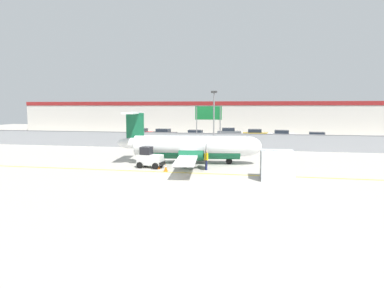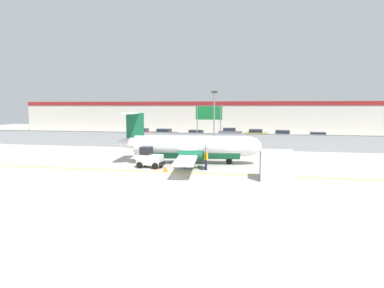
# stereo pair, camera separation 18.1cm
# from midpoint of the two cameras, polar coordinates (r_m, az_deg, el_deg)

# --- Properties ---
(ground_plane) EXTENTS (140.00, 140.00, 0.01)m
(ground_plane) POSITION_cam_midpoint_polar(r_m,az_deg,el_deg) (28.39, -1.36, -4.80)
(ground_plane) COLOR #ADA89E
(perimeter_fence) EXTENTS (98.00, 0.10, 2.10)m
(perimeter_fence) POSITION_cam_midpoint_polar(r_m,az_deg,el_deg) (43.83, 3.21, 0.57)
(perimeter_fence) COLOR gray
(perimeter_fence) RESTS_ON ground
(parking_lot_strip) EXTENTS (98.00, 17.00, 0.12)m
(parking_lot_strip) POSITION_cam_midpoint_polar(r_m,az_deg,el_deg) (55.29, 4.88, 0.64)
(parking_lot_strip) COLOR #38383A
(parking_lot_strip) RESTS_ON ground
(background_building) EXTENTS (91.00, 8.10, 6.50)m
(background_building) POSITION_cam_midpoint_polar(r_m,az_deg,el_deg) (73.46, 6.53, 4.51)
(background_building) COLOR beige
(background_building) RESTS_ON ground
(commuter_airplane) EXTENTS (13.84, 16.08, 4.92)m
(commuter_airplane) POSITION_cam_midpoint_polar(r_m,az_deg,el_deg) (32.52, 0.24, -0.54)
(commuter_airplane) COLOR white
(commuter_airplane) RESTS_ON ground
(baggage_tug) EXTENTS (2.44, 1.61, 1.88)m
(baggage_tug) POSITION_cam_midpoint_polar(r_m,az_deg,el_deg) (30.83, -6.93, -2.36)
(baggage_tug) COLOR silver
(baggage_tug) RESTS_ON ground
(ground_crew_worker) EXTENTS (0.44, 0.54, 1.70)m
(ground_crew_worker) POSITION_cam_midpoint_polar(r_m,az_deg,el_deg) (29.54, 2.51, -2.51)
(ground_crew_worker) COLOR #191E4C
(ground_crew_worker) RESTS_ON ground
(cargo_container) EXTENTS (2.50, 2.12, 2.20)m
(cargo_container) POSITION_cam_midpoint_polar(r_m,az_deg,el_deg) (26.29, 14.11, -3.46)
(cargo_container) COLOR silver
(cargo_container) RESTS_ON ground
(traffic_cone_near_left) EXTENTS (0.36, 0.36, 0.64)m
(traffic_cone_near_left) POSITION_cam_midpoint_polar(r_m,az_deg,el_deg) (30.23, -5.50, -3.55)
(traffic_cone_near_left) COLOR orange
(traffic_cone_near_left) RESTS_ON ground
(traffic_cone_near_right) EXTENTS (0.36, 0.36, 0.64)m
(traffic_cone_near_right) POSITION_cam_midpoint_polar(r_m,az_deg,el_deg) (29.02, -4.27, -3.96)
(traffic_cone_near_right) COLOR orange
(traffic_cone_near_right) RESTS_ON ground
(traffic_cone_far_left) EXTENTS (0.36, 0.36, 0.64)m
(traffic_cone_far_left) POSITION_cam_midpoint_polar(r_m,az_deg,el_deg) (35.53, 0.40, -2.06)
(traffic_cone_far_left) COLOR orange
(traffic_cone_far_left) RESTS_ON ground
(parked_car_0) EXTENTS (4.36, 2.35, 1.58)m
(parked_car_0) POSITION_cam_midpoint_polar(r_m,az_deg,el_deg) (60.24, -8.25, 1.85)
(parked_car_0) COLOR red
(parked_car_0) RESTS_ON parking_lot_strip
(parked_car_1) EXTENTS (4.38, 2.41, 1.58)m
(parked_car_1) POSITION_cam_midpoint_polar(r_m,az_deg,el_deg) (58.54, -4.48, 1.77)
(parked_car_1) COLOR black
(parked_car_1) RESTS_ON parking_lot_strip
(parked_car_2) EXTENTS (4.25, 2.11, 1.58)m
(parked_car_2) POSITION_cam_midpoint_polar(r_m,az_deg,el_deg) (55.50, 0.67, 1.55)
(parked_car_2) COLOR silver
(parked_car_2) RESTS_ON parking_lot_strip
(parked_car_3) EXTENTS (4.36, 2.35, 1.58)m
(parked_car_3) POSITION_cam_midpoint_polar(r_m,az_deg,el_deg) (61.30, 6.40, 1.95)
(parked_car_3) COLOR slate
(parked_car_3) RESTS_ON parking_lot_strip
(parked_car_4) EXTENTS (4.21, 2.02, 1.58)m
(parked_car_4) POSITION_cam_midpoint_polar(r_m,az_deg,el_deg) (58.29, 10.75, 1.66)
(parked_car_4) COLOR #B28C19
(parked_car_4) RESTS_ON parking_lot_strip
(parked_car_5) EXTENTS (4.32, 2.25, 1.58)m
(parked_car_5) POSITION_cam_midpoint_polar(r_m,az_deg,el_deg) (56.81, 14.82, 1.45)
(parked_car_5) COLOR silver
(parked_car_5) RESTS_ON parking_lot_strip
(parked_car_6) EXTENTS (4.33, 2.29, 1.58)m
(parked_car_6) POSITION_cam_midpoint_polar(r_m,az_deg,el_deg) (54.03, 20.41, 1.02)
(parked_car_6) COLOR navy
(parked_car_6) RESTS_ON parking_lot_strip
(apron_light_pole) EXTENTS (0.70, 0.30, 7.27)m
(apron_light_pole) POSITION_cam_midpoint_polar(r_m,az_deg,el_deg) (40.38, 3.85, 4.61)
(apron_light_pole) COLOR slate
(apron_light_pole) RESTS_ON ground
(highway_sign) EXTENTS (3.60, 0.14, 5.50)m
(highway_sign) POSITION_cam_midpoint_polar(r_m,az_deg,el_deg) (46.18, 2.95, 4.62)
(highway_sign) COLOR slate
(highway_sign) RESTS_ON ground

